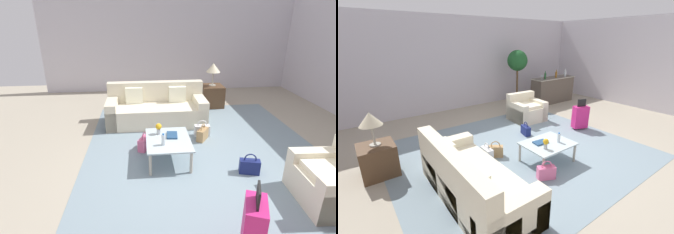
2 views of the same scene
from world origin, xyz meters
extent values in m
plane|color=#A89E89|center=(0.00, 0.00, 0.00)|extent=(12.00, 12.00, 0.00)
cube|color=silver|center=(-5.06, 0.00, 1.55)|extent=(0.12, 8.00, 3.10)
cube|color=gray|center=(-0.60, 0.20, 0.00)|extent=(5.20, 4.40, 0.01)
cube|color=beige|center=(-2.10, -0.60, 0.23)|extent=(0.94, 2.26, 0.45)
cube|color=beige|center=(-2.46, -0.60, 0.46)|extent=(0.22, 2.26, 0.92)
cube|color=beige|center=(-2.10, 0.41, 0.31)|extent=(0.94, 0.24, 0.62)
cube|color=beige|center=(-2.10, -1.61, 0.31)|extent=(0.94, 0.24, 0.62)
cube|color=white|center=(-2.30, -0.09, 0.63)|extent=(0.14, 0.40, 0.41)
cube|color=white|center=(-2.30, -1.11, 0.63)|extent=(0.13, 0.40, 0.40)
cube|color=beige|center=(0.90, 1.60, 0.22)|extent=(0.98, 0.91, 0.44)
cube|color=beige|center=(0.53, 1.62, 0.30)|extent=(0.25, 0.87, 0.60)
cube|color=white|center=(0.90, 1.55, 0.48)|extent=(0.73, 0.64, 0.08)
cube|color=silver|center=(-0.40, -0.50, 0.40)|extent=(0.98, 0.76, 0.02)
cylinder|color=#ADA899|center=(-0.84, -0.17, 0.20)|extent=(0.05, 0.05, 0.39)
cylinder|color=#ADA899|center=(0.04, -0.17, 0.20)|extent=(0.05, 0.05, 0.39)
cylinder|color=#ADA899|center=(-0.84, -0.83, 0.20)|extent=(0.05, 0.05, 0.39)
cylinder|color=#ADA899|center=(0.04, -0.83, 0.20)|extent=(0.05, 0.05, 0.39)
cylinder|color=silver|center=(-0.20, -0.60, 0.50)|extent=(0.06, 0.06, 0.18)
cylinder|color=#2D6BBC|center=(-0.20, -0.60, 0.61)|extent=(0.04, 0.04, 0.02)
cube|color=navy|center=(-0.52, -0.42, 0.43)|extent=(0.30, 0.21, 0.03)
cylinder|color=#B2B7BC|center=(-0.62, -0.65, 0.46)|extent=(0.07, 0.07, 0.10)
sphere|color=gold|center=(-0.62, -0.65, 0.56)|extent=(0.11, 0.11, 0.11)
cube|color=#513823|center=(-3.20, 1.00, 0.29)|extent=(0.59, 0.59, 0.59)
cylinder|color=#ADA899|center=(-3.20, 1.00, 0.60)|extent=(0.18, 0.18, 0.02)
cylinder|color=#ADA899|center=(-3.20, 1.00, 0.79)|extent=(0.04, 0.04, 0.35)
cone|color=beige|center=(-3.20, 1.00, 1.08)|extent=(0.38, 0.38, 0.24)
cube|color=#D12375|center=(1.60, 0.20, 0.35)|extent=(0.45, 0.35, 0.60)
cube|color=black|center=(1.60, 0.20, 0.75)|extent=(0.23, 0.11, 0.20)
cube|color=tan|center=(-1.13, 0.28, 0.12)|extent=(0.34, 0.29, 0.24)
torus|color=tan|center=(-1.13, 0.28, 0.26)|extent=(0.17, 0.13, 0.20)
cube|color=pink|center=(-0.84, -0.91, 0.12)|extent=(0.35, 0.26, 0.24)
torus|color=pink|center=(-0.84, -0.91, 0.26)|extent=(0.19, 0.10, 0.20)
cube|color=white|center=(-1.32, 0.31, 0.12)|extent=(0.15, 0.33, 0.24)
torus|color=white|center=(-1.32, 0.31, 0.26)|extent=(0.03, 0.20, 0.20)
cube|color=navy|center=(0.14, 0.77, 0.12)|extent=(0.22, 0.35, 0.24)
torus|color=navy|center=(0.14, 0.77, 0.26)|extent=(0.07, 0.19, 0.20)
camera|label=1|loc=(3.63, -0.91, 2.44)|focal=28.00mm
camera|label=2|loc=(-3.45, -3.26, 2.37)|focal=24.00mm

